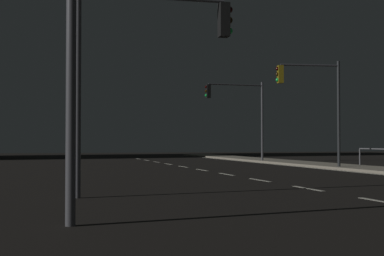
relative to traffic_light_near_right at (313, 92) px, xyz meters
The scene contains 6 objects.
ground_plane 10.01m from the traffic_light_near_right, 131.37° to the right, with size 112.00×112.00×0.00m, color black.
lane_markings_center 8.04m from the traffic_light_near_right, 150.99° to the right, with size 0.14×50.00×0.01m.
lane_edge_line 4.57m from the traffic_light_near_right, 71.99° to the right, with size 0.14×53.00×0.01m.
traffic_light_near_right is the anchor object (origin of this frame).
traffic_light_mid_left 16.94m from the traffic_light_near_right, 132.34° to the right, with size 4.34×0.39×5.67m.
traffic_light_overhead_east 10.46m from the traffic_light_near_right, 92.76° to the left, with size 4.48×0.42×5.69m.
Camera 1 is at (-8.12, -3.08, 1.47)m, focal length 52.35 mm.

